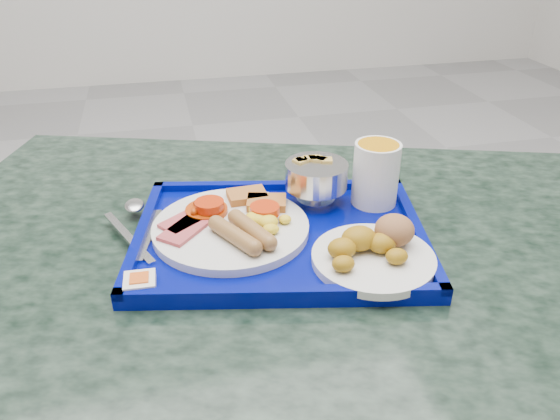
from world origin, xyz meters
name	(u,v)px	position (x,y,z in m)	size (l,w,h in m)	color
floor	(255,359)	(0.00, 0.00, 0.00)	(6.00, 6.00, 0.00)	#9B9B9D
table	(290,343)	(-0.03, -0.52, 0.55)	(1.36, 1.12, 0.74)	gray
tray	(280,237)	(-0.04, -0.50, 0.74)	(0.48, 0.39, 0.03)	#020A7C
main_plate	(234,224)	(-0.11, -0.48, 0.76)	(0.23, 0.23, 0.04)	silver
bread_plate	(375,249)	(0.07, -0.60, 0.77)	(0.17, 0.17, 0.06)	silver
fruit_bowl	(316,176)	(0.04, -0.42, 0.80)	(0.10, 0.10, 0.07)	#BDBDC0
juice_cup	(376,172)	(0.13, -0.44, 0.80)	(0.07, 0.07, 0.10)	white
spoon	(138,213)	(-0.25, -0.40, 0.75)	(0.06, 0.18, 0.01)	#BDBDC0
knife	(128,237)	(-0.26, -0.47, 0.75)	(0.01, 0.17, 0.00)	#BDBDC0
jam_packet	(140,283)	(-0.25, -0.59, 0.76)	(0.04, 0.04, 0.02)	white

